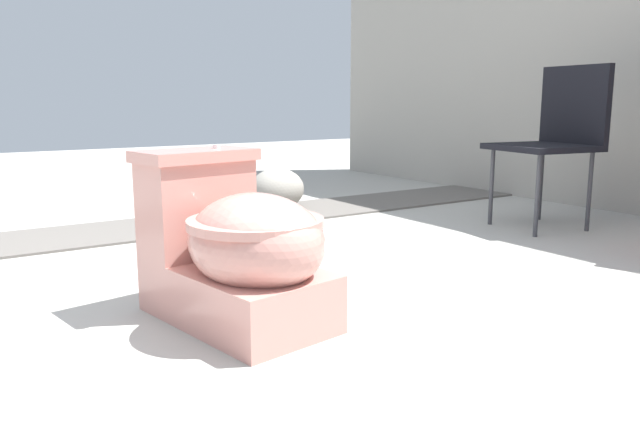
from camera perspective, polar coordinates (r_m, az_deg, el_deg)
ground_plane at (r=1.98m, az=-14.17°, el=-9.40°), size 14.00×14.00×0.00m
gravel_strip at (r=3.38m, az=-13.87°, el=-1.10°), size 0.56×8.00×0.01m
toilet at (r=1.87m, az=-7.63°, el=-3.32°), size 0.68×0.47×0.52m
folding_chair_left at (r=3.47m, az=20.92°, el=7.24°), size 0.51×0.51×0.83m
boulder_near at (r=3.78m, az=-3.96°, el=2.22°), size 0.38×0.42×0.25m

